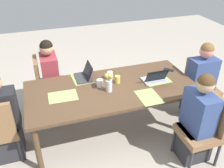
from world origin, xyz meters
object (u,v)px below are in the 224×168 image
object	(u,v)px
person_near_right_near	(51,81)
laptop_near_right_near	(85,75)
laptop_head_left_left_near	(155,79)
coffee_mug_near_right	(100,83)
dining_table	(112,91)
chair_far_left_mid	(205,127)
person_head_right_left_far	(3,122)
coffee_mug_centre_left	(117,79)
person_far_left_mid	(197,123)
phone_black	(169,70)
chair_near_right_near	(46,81)
coffee_mug_near_left	(110,75)
person_head_left_left_near	(200,84)
flower_vase	(109,82)
chair_head_left_left_near	(200,83)

from	to	relation	value
person_near_right_near	laptop_near_right_near	size ratio (longest dim) A/B	3.73
laptop_head_left_left_near	coffee_mug_near_right	distance (m)	0.77
dining_table	chair_far_left_mid	bearing A→B (deg)	136.12
person_head_right_left_far	coffee_mug_near_right	distance (m)	1.28
person_near_right_near	coffee_mug_near_right	bearing A→B (deg)	129.39
coffee_mug_near_right	coffee_mug_centre_left	world-z (taller)	coffee_mug_centre_left
chair_far_left_mid	coffee_mug_near_right	xyz separation A→B (m)	(1.04, -0.92, 0.28)
laptop_near_right_near	coffee_mug_centre_left	bearing A→B (deg)	145.92
person_far_left_mid	phone_black	size ratio (longest dim) A/B	7.97
laptop_near_right_near	laptop_head_left_left_near	distance (m)	0.98
chair_near_right_near	coffee_mug_near_right	bearing A→B (deg)	130.49
coffee_mug_near_left	person_head_right_left_far	bearing A→B (deg)	10.37
person_head_left_left_near	laptop_near_right_near	bearing A→B (deg)	-12.81
person_near_right_near	laptop_head_left_left_near	size ratio (longest dim) A/B	3.73
flower_vase	laptop_head_left_left_near	xyz separation A→B (m)	(-0.68, -0.04, -0.10)
chair_far_left_mid	person_near_right_near	distance (m)	2.31
person_head_left_left_near	coffee_mug_near_left	size ratio (longest dim) A/B	10.87
person_near_right_near	coffee_mug_centre_left	distance (m)	1.12
person_head_left_left_near	person_far_left_mid	distance (m)	0.96
person_near_right_near	phone_black	world-z (taller)	person_near_right_near
dining_table	chair_near_right_near	xyz separation A→B (m)	(0.81, -0.84, -0.16)
person_near_right_near	laptop_head_left_left_near	xyz separation A→B (m)	(-1.35, 0.82, 0.24)
chair_far_left_mid	coffee_mug_near_left	bearing A→B (deg)	-51.96
person_head_left_left_near	person_head_right_left_far	size ratio (longest dim) A/B	1.00
chair_head_left_left_near	chair_far_left_mid	world-z (taller)	same
coffee_mug_centre_left	dining_table	bearing A→B (deg)	39.38
person_head_right_left_far	laptop_near_right_near	world-z (taller)	person_head_right_left_far
chair_near_right_near	coffee_mug_near_left	size ratio (longest dim) A/B	8.19
person_head_left_left_near	coffee_mug_near_right	distance (m)	1.57
coffee_mug_centre_left	coffee_mug_near_right	bearing A→B (deg)	5.10
person_head_right_left_far	phone_black	world-z (taller)	person_head_right_left_far
coffee_mug_near_left	coffee_mug_near_right	world-z (taller)	coffee_mug_near_left
flower_vase	chair_near_right_near	bearing A→B (deg)	-50.92
chair_head_left_left_near	person_head_right_left_far	world-z (taller)	person_head_right_left_far
person_head_left_left_near	coffee_mug_near_right	world-z (taller)	person_head_left_left_near
person_head_right_left_far	laptop_head_left_left_near	distance (m)	2.02
dining_table	coffee_mug_near_left	world-z (taller)	coffee_mug_near_left
flower_vase	laptop_head_left_left_near	world-z (taller)	flower_vase
person_head_left_left_near	chair_far_left_mid	size ratio (longest dim) A/B	1.33
chair_far_left_mid	person_far_left_mid	distance (m)	0.10
chair_far_left_mid	person_head_right_left_far	distance (m)	2.42
chair_head_left_left_near	phone_black	size ratio (longest dim) A/B	6.00
dining_table	coffee_mug_near_right	bearing A→B (deg)	-23.38
chair_near_right_near	phone_black	world-z (taller)	chair_near_right_near
coffee_mug_near_right	coffee_mug_near_left	bearing A→B (deg)	-140.17
person_head_right_left_far	person_near_right_near	distance (m)	1.05
flower_vase	phone_black	distance (m)	1.08
chair_near_right_near	coffee_mug_near_right	xyz separation A→B (m)	(-0.66, 0.78, 0.28)
chair_head_left_left_near	chair_far_left_mid	xyz separation A→B (m)	(0.57, 0.90, 0.00)
chair_head_left_left_near	person_far_left_mid	world-z (taller)	person_far_left_mid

